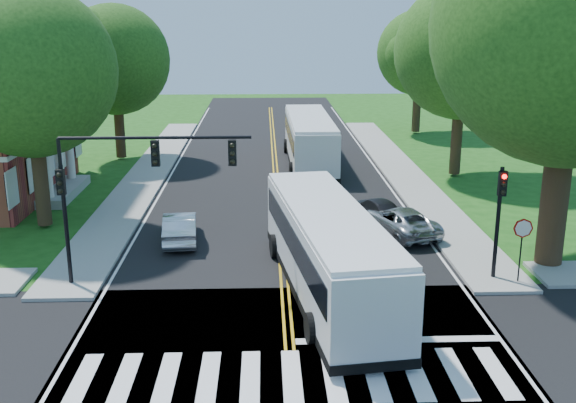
{
  "coord_description": "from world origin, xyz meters",
  "views": [
    {
      "loc": [
        -0.74,
        -17.84,
        10.12
      ],
      "look_at": [
        0.25,
        9.67,
        2.4
      ],
      "focal_mm": 42.0,
      "sensor_mm": 36.0,
      "label": 1
    }
  ],
  "objects_px": {
    "bus_follow": "(309,139)",
    "dark_sedan": "(377,209)",
    "suv": "(400,221)",
    "signal_nw": "(125,175)",
    "signal_ne": "(499,208)",
    "hatchback": "(180,227)",
    "bus_lead": "(328,249)"
  },
  "relations": [
    {
      "from": "signal_ne",
      "to": "dark_sedan",
      "type": "bearing_deg",
      "value": 112.07
    },
    {
      "from": "suv",
      "to": "bus_follow",
      "type": "bearing_deg",
      "value": -95.74
    },
    {
      "from": "hatchback",
      "to": "dark_sedan",
      "type": "relative_size",
      "value": 1.06
    },
    {
      "from": "signal_nw",
      "to": "bus_lead",
      "type": "relative_size",
      "value": 0.56
    },
    {
      "from": "bus_lead",
      "to": "hatchback",
      "type": "distance_m",
      "value": 8.74
    },
    {
      "from": "signal_ne",
      "to": "bus_follow",
      "type": "distance_m",
      "value": 22.04
    },
    {
      "from": "signal_nw",
      "to": "hatchback",
      "type": "relative_size",
      "value": 1.71
    },
    {
      "from": "bus_follow",
      "to": "dark_sedan",
      "type": "xyz_separation_m",
      "value": [
        2.54,
        -13.13,
        -1.19
      ]
    },
    {
      "from": "signal_nw",
      "to": "bus_follow",
      "type": "xyz_separation_m",
      "value": [
        8.23,
        21.24,
        -2.6
      ]
    },
    {
      "from": "bus_follow",
      "to": "suv",
      "type": "height_order",
      "value": "bus_follow"
    },
    {
      "from": "signal_nw",
      "to": "hatchback",
      "type": "distance_m",
      "value": 6.45
    },
    {
      "from": "bus_lead",
      "to": "bus_follow",
      "type": "relative_size",
      "value": 0.99
    },
    {
      "from": "bus_lead",
      "to": "dark_sedan",
      "type": "bearing_deg",
      "value": -117.91
    },
    {
      "from": "hatchback",
      "to": "bus_follow",
      "type": "bearing_deg",
      "value": -119.04
    },
    {
      "from": "suv",
      "to": "bus_lead",
      "type": "bearing_deg",
      "value": 41.2
    },
    {
      "from": "signal_nw",
      "to": "suv",
      "type": "height_order",
      "value": "signal_nw"
    },
    {
      "from": "signal_ne",
      "to": "bus_lead",
      "type": "height_order",
      "value": "signal_ne"
    },
    {
      "from": "hatchback",
      "to": "bus_lead",
      "type": "bearing_deg",
      "value": 129.84
    },
    {
      "from": "dark_sedan",
      "to": "bus_follow",
      "type": "bearing_deg",
      "value": -96.73
    },
    {
      "from": "bus_lead",
      "to": "hatchback",
      "type": "height_order",
      "value": "bus_lead"
    },
    {
      "from": "bus_lead",
      "to": "suv",
      "type": "xyz_separation_m",
      "value": [
        4.07,
        6.75,
        -1.06
      ]
    },
    {
      "from": "bus_lead",
      "to": "suv",
      "type": "height_order",
      "value": "bus_lead"
    },
    {
      "from": "suv",
      "to": "signal_nw",
      "type": "bearing_deg",
      "value": 9.12
    },
    {
      "from": "bus_follow",
      "to": "signal_ne",
      "type": "bearing_deg",
      "value": 104.74
    },
    {
      "from": "suv",
      "to": "hatchback",
      "type": "bearing_deg",
      "value": -14.05
    },
    {
      "from": "signal_ne",
      "to": "hatchback",
      "type": "bearing_deg",
      "value": 158.13
    },
    {
      "from": "hatchback",
      "to": "signal_nw",
      "type": "bearing_deg",
      "value": 70.93
    },
    {
      "from": "signal_ne",
      "to": "hatchback",
      "type": "distance_m",
      "value": 13.99
    },
    {
      "from": "bus_lead",
      "to": "suv",
      "type": "distance_m",
      "value": 7.95
    },
    {
      "from": "bus_follow",
      "to": "hatchback",
      "type": "height_order",
      "value": "bus_follow"
    },
    {
      "from": "suv",
      "to": "dark_sedan",
      "type": "bearing_deg",
      "value": -90.23
    },
    {
      "from": "hatchback",
      "to": "dark_sedan",
      "type": "height_order",
      "value": "hatchback"
    }
  ]
}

